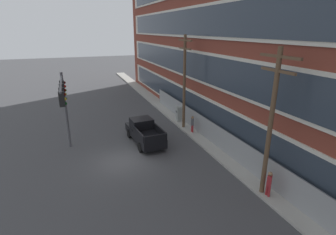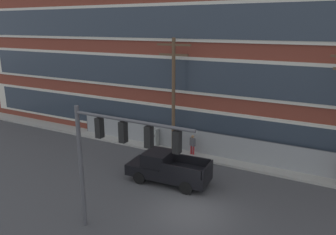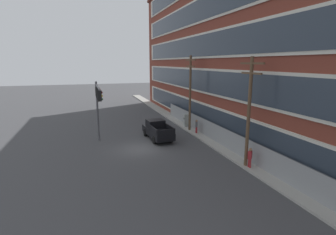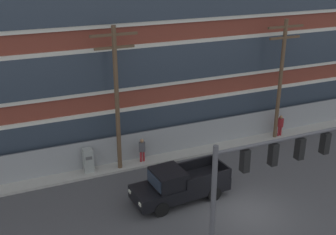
{
  "view_description": "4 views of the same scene",
  "coord_description": "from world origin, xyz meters",
  "px_view_note": "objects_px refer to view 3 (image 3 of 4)",
  "views": [
    {
      "loc": [
        17.2,
        -2.84,
        9.2
      ],
      "look_at": [
        1.19,
        3.17,
        3.41
      ],
      "focal_mm": 28.0,
      "sensor_mm": 36.0,
      "label": 1
    },
    {
      "loc": [
        6.29,
        -14.05,
        9.59
      ],
      "look_at": [
        -3.2,
        3.46,
        3.97
      ],
      "focal_mm": 35.0,
      "sensor_mm": 36.0,
      "label": 2
    },
    {
      "loc": [
        23.18,
        -4.65,
        7.97
      ],
      "look_at": [
        1.37,
        2.36,
        3.15
      ],
      "focal_mm": 28.0,
      "sensor_mm": 36.0,
      "label": 3
    },
    {
      "loc": [
        -11.02,
        -15.04,
        12.53
      ],
      "look_at": [
        -2.34,
        4.89,
        3.83
      ],
      "focal_mm": 45.0,
      "sensor_mm": 36.0,
      "label": 4
    }
  ],
  "objects_px": {
    "traffic_signal_mast": "(98,99)",
    "electrical_cabinet": "(186,121)",
    "pickup_truck_black": "(157,130)",
    "pedestrian_near_cabinet": "(250,157)",
    "pedestrian_by_fence": "(196,126)",
    "utility_pole_near_corner": "(190,90)",
    "utility_pole_midblock": "(249,107)"
  },
  "relations": [
    {
      "from": "electrical_cabinet",
      "to": "pedestrian_near_cabinet",
      "type": "xyz_separation_m",
      "value": [
        13.74,
        -0.28,
        0.16
      ]
    },
    {
      "from": "electrical_cabinet",
      "to": "pedestrian_by_fence",
      "type": "xyz_separation_m",
      "value": [
        3.39,
        -0.08,
        0.16
      ]
    },
    {
      "from": "traffic_signal_mast",
      "to": "utility_pole_near_corner",
      "type": "xyz_separation_m",
      "value": [
        -2.52,
        10.41,
        0.3
      ]
    },
    {
      "from": "traffic_signal_mast",
      "to": "utility_pole_midblock",
      "type": "bearing_deg",
      "value": 49.3
    },
    {
      "from": "traffic_signal_mast",
      "to": "utility_pole_midblock",
      "type": "relative_size",
      "value": 0.73
    },
    {
      "from": "pickup_truck_black",
      "to": "utility_pole_near_corner",
      "type": "xyz_separation_m",
      "value": [
        -1.86,
        4.46,
        3.95
      ]
    },
    {
      "from": "utility_pole_near_corner",
      "to": "pedestrian_near_cabinet",
      "type": "bearing_deg",
      "value": 0.06
    },
    {
      "from": "traffic_signal_mast",
      "to": "electrical_cabinet",
      "type": "relative_size",
      "value": 3.74
    },
    {
      "from": "pickup_truck_black",
      "to": "electrical_cabinet",
      "type": "distance_m",
      "value": 6.04
    },
    {
      "from": "pedestrian_near_cabinet",
      "to": "traffic_signal_mast",
      "type": "bearing_deg",
      "value": -131.93
    },
    {
      "from": "pickup_truck_black",
      "to": "utility_pole_near_corner",
      "type": "distance_m",
      "value": 6.24
    },
    {
      "from": "traffic_signal_mast",
      "to": "utility_pole_midblock",
      "type": "distance_m",
      "value": 13.7
    },
    {
      "from": "utility_pole_midblock",
      "to": "electrical_cabinet",
      "type": "distance_m",
      "value": 13.87
    },
    {
      "from": "pickup_truck_black",
      "to": "utility_pole_midblock",
      "type": "height_order",
      "value": "utility_pole_midblock"
    },
    {
      "from": "traffic_signal_mast",
      "to": "pickup_truck_black",
      "type": "relative_size",
      "value": 1.14
    },
    {
      "from": "electrical_cabinet",
      "to": "pedestrian_by_fence",
      "type": "bearing_deg",
      "value": -1.35
    },
    {
      "from": "traffic_signal_mast",
      "to": "utility_pole_near_corner",
      "type": "relative_size",
      "value": 0.7
    },
    {
      "from": "utility_pole_near_corner",
      "to": "electrical_cabinet",
      "type": "height_order",
      "value": "utility_pole_near_corner"
    },
    {
      "from": "utility_pole_midblock",
      "to": "pedestrian_near_cabinet",
      "type": "xyz_separation_m",
      "value": [
        0.44,
        0.04,
        -3.74
      ]
    },
    {
      "from": "utility_pole_midblock",
      "to": "utility_pole_near_corner",
      "type": "bearing_deg",
      "value": 179.84
    },
    {
      "from": "utility_pole_near_corner",
      "to": "utility_pole_midblock",
      "type": "relative_size",
      "value": 1.04
    },
    {
      "from": "traffic_signal_mast",
      "to": "electrical_cabinet",
      "type": "bearing_deg",
      "value": 112.24
    },
    {
      "from": "pedestrian_near_cabinet",
      "to": "pickup_truck_black",
      "type": "bearing_deg",
      "value": -155.95
    },
    {
      "from": "utility_pole_near_corner",
      "to": "electrical_cabinet",
      "type": "xyz_separation_m",
      "value": [
        -1.86,
        0.29,
        -4.06
      ]
    },
    {
      "from": "pickup_truck_black",
      "to": "utility_pole_near_corner",
      "type": "bearing_deg",
      "value": 112.66
    },
    {
      "from": "pedestrian_near_cabinet",
      "to": "pedestrian_by_fence",
      "type": "height_order",
      "value": "same"
    },
    {
      "from": "pickup_truck_black",
      "to": "electrical_cabinet",
      "type": "relative_size",
      "value": 3.29
    },
    {
      "from": "electrical_cabinet",
      "to": "pedestrian_near_cabinet",
      "type": "relative_size",
      "value": 0.97
    },
    {
      "from": "pickup_truck_black",
      "to": "pedestrian_near_cabinet",
      "type": "xyz_separation_m",
      "value": [
        10.02,
        4.47,
        0.04
      ]
    },
    {
      "from": "utility_pole_midblock",
      "to": "electrical_cabinet",
      "type": "height_order",
      "value": "utility_pole_midblock"
    },
    {
      "from": "traffic_signal_mast",
      "to": "electrical_cabinet",
      "type": "distance_m",
      "value": 12.16
    },
    {
      "from": "pickup_truck_black",
      "to": "pedestrian_by_fence",
      "type": "xyz_separation_m",
      "value": [
        -0.33,
        4.67,
        0.04
      ]
    }
  ]
}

